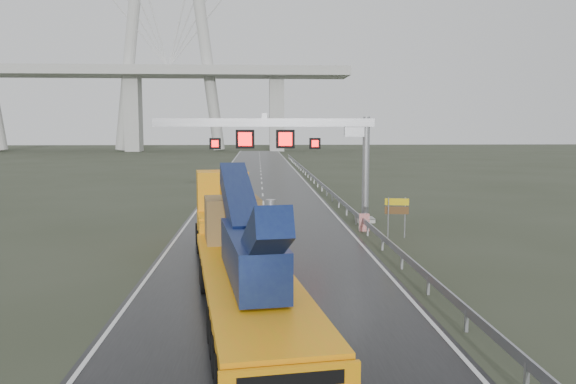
{
  "coord_description": "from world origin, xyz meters",
  "views": [
    {
      "loc": [
        -0.48,
        -19.84,
        6.42
      ],
      "look_at": [
        1.06,
        8.43,
        3.2
      ],
      "focal_mm": 35.0,
      "sensor_mm": 36.0,
      "label": 1
    }
  ],
  "objects": [
    {
      "name": "sign_gantry",
      "position": [
        2.1,
        17.99,
        5.61
      ],
      "size": [
        14.9,
        1.2,
        7.42
      ],
      "color": "beige",
      "rests_on": "ground"
    },
    {
      "name": "guardrail",
      "position": [
        6.1,
        30.0,
        0.7
      ],
      "size": [
        0.2,
        140.0,
        1.4
      ],
      "primitive_type": null,
      "color": "gray",
      "rests_on": "ground"
    },
    {
      "name": "exit_sign_pair",
      "position": [
        7.66,
        12.29,
        1.67
      ],
      "size": [
        1.39,
        0.28,
        2.39
      ],
      "rotation": [
        0.0,
        0.0,
        -0.16
      ],
      "color": "gray",
      "rests_on": "ground"
    },
    {
      "name": "ground",
      "position": [
        0.0,
        0.0,
        0.0
      ],
      "size": [
        400.0,
        400.0,
        0.0
      ],
      "primitive_type": "plane",
      "color": "#303625",
      "rests_on": "ground"
    },
    {
      "name": "striped_barrier",
      "position": [
        6.19,
        14.61,
        0.54
      ],
      "size": [
        0.66,
        0.39,
        1.08
      ],
      "primitive_type": "cube",
      "rotation": [
        0.0,
        0.0,
        -0.07
      ],
      "color": "red",
      "rests_on": "ground"
    },
    {
      "name": "road",
      "position": [
        0.0,
        40.0,
        0.01
      ],
      "size": [
        11.0,
        200.0,
        0.02
      ],
      "primitive_type": "cube",
      "color": "black",
      "rests_on": "ground"
    },
    {
      "name": "heavy_haul_truck",
      "position": [
        -1.44,
        4.02,
        1.9
      ],
      "size": [
        5.79,
        21.09,
        4.91
      ],
      "rotation": [
        0.0,
        0.0,
        0.14
      ],
      "color": "orange",
      "rests_on": "ground"
    }
  ]
}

